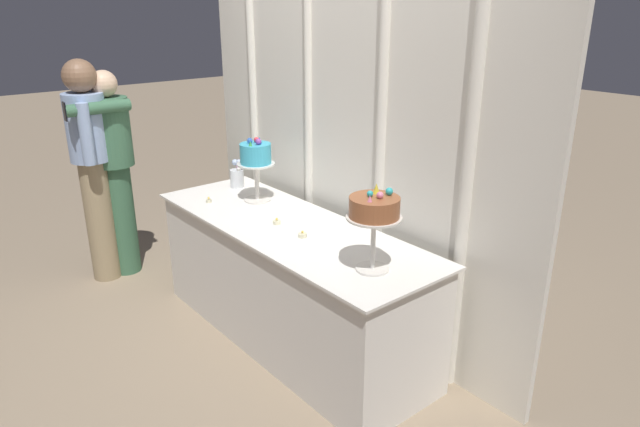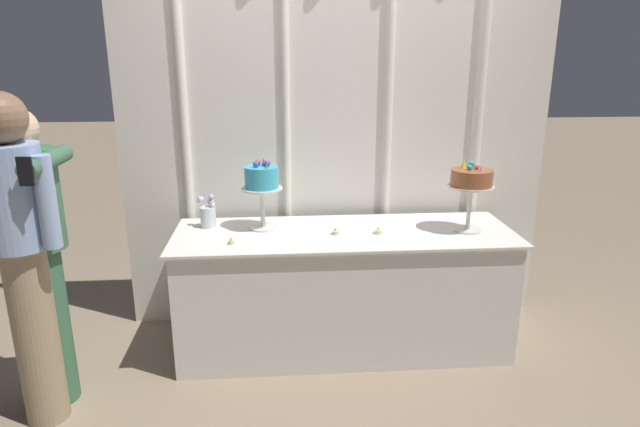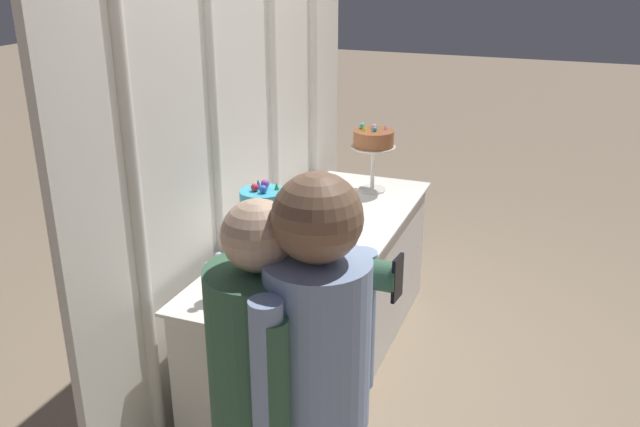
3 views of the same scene
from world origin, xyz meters
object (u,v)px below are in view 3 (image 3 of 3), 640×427
at_px(cake_table, 323,299).
at_px(tealight_near_right, 344,220).
at_px(cake_display_nearleft, 263,210).
at_px(flower_vase, 217,283).
at_px(tealight_far_left, 304,293).
at_px(guest_girl_blue_dress, 267,425).
at_px(cake_display_nearright, 373,142).
at_px(guest_man_dark_suit, 318,417).
at_px(tealight_near_left, 327,237).

xyz_separation_m(cake_table, tealight_near_right, (0.20, -0.05, 0.39)).
height_order(cake_display_nearleft, flower_vase, cake_display_nearleft).
bearing_deg(tealight_far_left, tealight_near_right, 7.72).
distance_m(flower_vase, guest_girl_blue_dress, 0.97).
xyz_separation_m(cake_display_nearright, guest_man_dark_suit, (-2.32, -0.55, -0.14)).
relative_size(tealight_near_right, guest_man_dark_suit, 0.03).
bearing_deg(guest_man_dark_suit, flower_vase, 44.27).
height_order(tealight_near_right, guest_man_dark_suit, guest_man_dark_suit).
bearing_deg(tealight_far_left, guest_girl_blue_dress, -163.94).
xyz_separation_m(cake_display_nearleft, tealight_far_left, (-0.17, -0.27, -0.28)).
distance_m(tealight_near_left, tealight_near_right, 0.25).
xyz_separation_m(cake_display_nearleft, cake_display_nearright, (1.22, -0.14, 0.01)).
bearing_deg(guest_girl_blue_dress, flower_vase, 37.45).
height_order(flower_vase, tealight_near_right, flower_vase).
relative_size(cake_display_nearleft, flower_vase, 2.07).
height_order(cake_display_nearright, tealight_near_left, cake_display_nearright).
height_order(cake_display_nearleft, guest_girl_blue_dress, guest_girl_blue_dress).
bearing_deg(guest_man_dark_suit, tealight_near_left, 19.54).
distance_m(cake_display_nearleft, tealight_near_right, 0.75).
bearing_deg(cake_display_nearright, cake_table, 177.08).
bearing_deg(guest_man_dark_suit, cake_table, 20.28).
relative_size(cake_display_nearright, flower_vase, 2.06).
bearing_deg(tealight_near_right, guest_man_dark_suit, -163.19).
xyz_separation_m(cake_table, guest_man_dark_suit, (-1.58, -0.58, 0.54)).
height_order(tealight_near_left, tealight_near_right, same).
bearing_deg(flower_vase, cake_display_nearright, -7.19).
xyz_separation_m(cake_table, cake_display_nearleft, (-0.48, 0.10, 0.67)).
distance_m(cake_display_nearleft, tealight_near_left, 0.53).
xyz_separation_m(tealight_near_left, guest_man_dark_suit, (-1.52, -0.54, 0.15)).
distance_m(flower_vase, tealight_far_left, 0.37).
xyz_separation_m(tealight_near_right, guest_man_dark_suit, (-1.78, -0.54, 0.15)).
bearing_deg(tealight_near_right, cake_display_nearright, 1.03).
bearing_deg(cake_display_nearright, cake_display_nearleft, 173.40).
bearing_deg(tealight_near_right, tealight_far_left, -172.28).
bearing_deg(cake_table, cake_display_nearright, -2.92).
relative_size(flower_vase, tealight_near_right, 4.17).
relative_size(guest_girl_blue_dress, guest_man_dark_suit, 0.95).
bearing_deg(flower_vase, tealight_far_left, -62.96).
bearing_deg(cake_display_nearright, tealight_far_left, -174.87).
xyz_separation_m(cake_display_nearright, tealight_far_left, (-1.39, -0.12, -0.29)).
xyz_separation_m(cake_display_nearleft, flower_vase, (-0.33, 0.05, -0.21)).
bearing_deg(cake_display_nearright, tealight_near_left, -179.59).
bearing_deg(cake_display_nearleft, tealight_near_left, -19.03).
distance_m(flower_vase, guest_man_dark_suit, 1.07).
distance_m(tealight_far_left, tealight_near_right, 0.86).
bearing_deg(guest_girl_blue_dress, cake_display_nearleft, 25.86).
height_order(tealight_near_right, guest_girl_blue_dress, guest_girl_blue_dress).
distance_m(guest_girl_blue_dress, guest_man_dark_suit, 0.16).
height_order(cake_table, guest_man_dark_suit, guest_man_dark_suit).
bearing_deg(tealight_near_right, tealight_near_left, 179.09).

